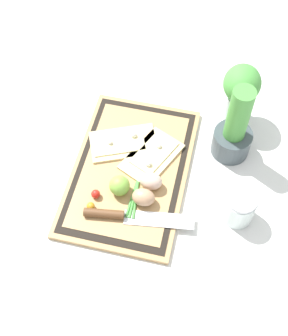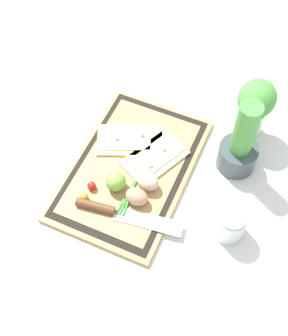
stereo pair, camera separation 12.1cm
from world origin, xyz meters
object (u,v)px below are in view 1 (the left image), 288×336
lime (119,186)px  herb_glass (240,90)px  pizza_slice_near (122,143)px  cherry_tomato_yellow (91,206)px  herb_pot (234,132)px  egg_brown (143,197)px  pizza_slice_far (152,156)px  cherry_tomato_red (96,194)px  knife (121,215)px  sauce_jar (239,208)px  egg_pink (151,181)px

lime → herb_glass: (-0.32, 0.26, 0.07)m
pizza_slice_near → lime: size_ratio=3.88×
pizza_slice_near → cherry_tomato_yellow: 0.21m
cherry_tomato_yellow → herb_pot: herb_pot is taller
egg_brown → lime: lime is taller
pizza_slice_near → herb_glass: herb_glass is taller
egg_brown → lime: 0.07m
pizza_slice_far → pizza_slice_near: bearing=-104.5°
herb_glass → pizza_slice_near: bearing=-57.8°
herb_glass → egg_brown: bearing=-29.0°
lime → cherry_tomato_yellow: size_ratio=2.57×
lime → cherry_tomato_red: lime is taller
knife → egg_brown: size_ratio=4.70×
pizza_slice_far → sauce_jar: size_ratio=2.14×
pizza_slice_near → egg_pink: egg_pink is taller
pizza_slice_near → pizza_slice_far: bearing=75.5°
lime → egg_pink: bearing=114.1°
pizza_slice_far → egg_pink: 0.09m
herb_glass → cherry_tomato_yellow: bearing=-38.8°
egg_brown → herb_pot: (-0.22, 0.19, 0.04)m
pizza_slice_near → knife: bearing=13.4°
egg_brown → sauce_jar: sauce_jar is taller
pizza_slice_near → herb_pot: (-0.06, 0.29, 0.06)m
pizza_slice_near → knife: pizza_slice_near is taller
pizza_slice_near → lime: 0.15m
pizza_slice_far → herb_pot: herb_pot is taller
herb_pot → sauce_jar: herb_pot is taller
sauce_jar → herb_pot: bearing=-167.4°
pizza_slice_far → egg_pink: bearing=10.3°
sauce_jar → herb_glass: 0.33m
knife → herb_glass: 0.47m
pizza_slice_far → herb_pot: bearing=111.9°
cherry_tomato_yellow → sauce_jar: size_ratio=0.22×
egg_pink → sauce_jar: 0.23m
egg_brown → herb_glass: herb_glass is taller
cherry_tomato_yellow → herb_pot: bearing=130.2°
lime → sauce_jar: (-0.01, 0.30, -0.00)m
egg_pink → herb_glass: herb_glass is taller
cherry_tomato_yellow → lime: bearing=138.3°
egg_pink → herb_pot: bearing=132.5°
cherry_tomato_red → cherry_tomato_yellow: size_ratio=1.11×
pizza_slice_far → sauce_jar: 0.27m
knife → egg_brown: (-0.05, 0.05, 0.01)m
pizza_slice_near → cherry_tomato_yellow: pizza_slice_near is taller
pizza_slice_near → egg_pink: bearing=43.2°
cherry_tomato_yellow → herb_glass: (-0.39, 0.31, 0.08)m
egg_pink → cherry_tomato_yellow: bearing=-53.4°
pizza_slice_near → sauce_jar: 0.36m
pizza_slice_near → lime: (0.14, 0.03, 0.02)m
sauce_jar → knife: bearing=-74.6°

